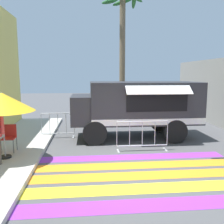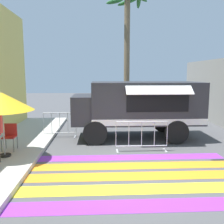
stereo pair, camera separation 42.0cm
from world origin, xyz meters
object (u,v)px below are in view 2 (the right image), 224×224
Objects in this scene: folding_chair at (10,134)px; food_truck at (136,104)px; palm_tree at (127,33)px; patio_umbrella at (1,102)px; barricade_front at (142,137)px; barricade_side at (60,126)px.

food_truck is at bearing 0.44° from folding_chair.
palm_tree reaches higher than food_truck.
patio_umbrella is 2.27× the size of folding_chair.
food_truck is 5.01m from folding_chair.
patio_umbrella is at bearing -149.77° from food_truck.
food_truck is 5.91× the size of folding_chair.
food_truck is 2.87× the size of barricade_front.
barricade_front is 3.83m from barricade_side.
barricade_front is at bearing 9.23° from patio_umbrella.
palm_tree reaches higher than patio_umbrella.
palm_tree is at bearing 88.94° from food_truck.
folding_chair is 0.64× the size of barricade_side.
patio_umbrella is 1.39m from folding_chair.
folding_chair is at bearing -126.31° from palm_tree.
food_truck is 3.37m from barricade_side.
folding_chair is 8.99m from palm_tree.
folding_chair is 4.52m from barricade_front.
barricade_front reaches higher than folding_chair.
patio_umbrella reaches higher than barricade_side.
barricade_side is 7.00m from palm_tree.
folding_chair is at bearing 95.32° from patio_umbrella.
folding_chair is (-0.07, 0.72, -1.19)m from patio_umbrella.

